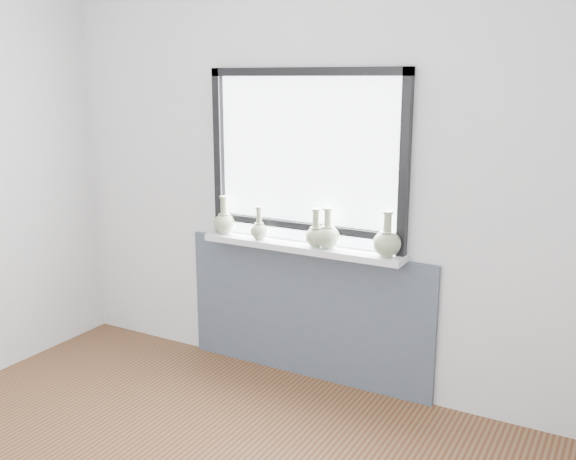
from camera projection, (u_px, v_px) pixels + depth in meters
The scene contains 9 objects.
back_wall at pixel (309, 177), 3.92m from camera, with size 3.60×0.02×2.60m, color silver.
apron_panel at pixel (306, 312), 4.09m from camera, with size 1.70×0.03×0.86m, color #485161.
windowsill at pixel (301, 247), 3.93m from camera, with size 1.32×0.18×0.04m, color silver.
window at pixel (306, 154), 3.85m from camera, with size 1.30×0.06×1.05m.
vase_a at pixel (224, 222), 4.17m from camera, with size 0.14×0.14×0.25m.
vase_b at pixel (259, 229), 4.02m from camera, with size 0.11×0.11×0.21m.
vase_c at pixel (316, 235), 3.84m from camera, with size 0.13×0.13×0.23m.
vase_d at pixel (328, 235), 3.81m from camera, with size 0.15×0.15×0.24m.
vase_e at pixel (387, 242), 3.63m from camera, with size 0.16×0.16×0.26m.
Camera 1 is at (1.78, -1.65, 1.89)m, focal length 40.00 mm.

